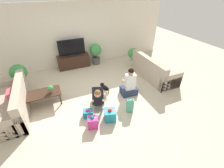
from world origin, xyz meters
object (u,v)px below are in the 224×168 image
at_px(tv_console, 74,61).
at_px(dog, 105,87).
at_px(potted_plant_corner_left, 19,73).
at_px(gift_box_c, 88,113).
at_px(gift_box_b, 110,115).
at_px(coffee_table, 42,94).
at_px(potted_plant_back_right, 96,52).
at_px(gift_bag_a, 130,106).
at_px(sofa_right, 153,70).
at_px(potted_plant_corner_right, 133,54).
at_px(tv, 72,48).
at_px(tabletop_plant, 51,89).
at_px(gift_box_a, 93,122).
at_px(person_kneeling, 98,97).
at_px(person_sitting, 129,85).
at_px(sofa_left, 12,104).

height_order(tv_console, dog, tv_console).
bearing_deg(potted_plant_corner_left, dog, -29.39).
height_order(tv_console, gift_box_c, tv_console).
height_order(dog, gift_box_b, gift_box_b).
xyz_separation_m(coffee_table, dog, (1.92, -0.17, -0.17)).
distance_m(potted_plant_back_right, gift_bag_a, 3.43).
xyz_separation_m(coffee_table, potted_plant_corner_left, (-0.65, 1.28, 0.19)).
xyz_separation_m(sofa_right, tv_console, (-2.68, 2.11, -0.03)).
xyz_separation_m(potted_plant_back_right, potted_plant_corner_left, (-3.03, -0.79, -0.00)).
distance_m(tv_console, potted_plant_corner_left, 2.20).
relative_size(tv_console, potted_plant_corner_right, 1.77).
xyz_separation_m(tv, gift_bag_a, (0.89, -3.46, -0.64)).
xyz_separation_m(potted_plant_corner_right, gift_box_c, (-2.80, -2.41, -0.37)).
xyz_separation_m(potted_plant_back_right, tabletop_plant, (-2.10, -2.13, -0.03)).
bearing_deg(gift_box_c, coffee_table, 135.92).
height_order(sofa_right, tabletop_plant, sofa_right).
bearing_deg(gift_box_a, potted_plant_corner_right, 45.33).
relative_size(tv, dog, 2.29).
relative_size(person_kneeling, person_sitting, 0.82).
height_order(potted_plant_corner_left, gift_bag_a, potted_plant_corner_left).
height_order(sofa_left, tv, tv).
bearing_deg(gift_bag_a, person_kneeling, 140.68).
bearing_deg(gift_box_b, tv_console, 94.09).
relative_size(sofa_left, dog, 4.19).
height_order(person_sitting, gift_box_b, person_sitting).
height_order(sofa_right, tv_console, sofa_right).
bearing_deg(coffee_table, person_sitting, -12.77).
xyz_separation_m(potted_plant_back_right, person_kneeling, (-0.87, -2.80, -0.22)).
relative_size(tv_console, gift_box_a, 3.59).
height_order(coffee_table, gift_box_b, coffee_table).
height_order(dog, gift_box_c, dog).
relative_size(potted_plant_corner_right, gift_box_b, 1.93).
xyz_separation_m(potted_plant_corner_right, gift_box_a, (-2.78, -2.81, -0.32)).
bearing_deg(gift_box_a, tv, 86.02).
height_order(person_kneeling, gift_box_c, person_kneeling).
height_order(person_sitting, gift_box_c, person_sitting).
relative_size(person_kneeling, dog, 1.71).
bearing_deg(dog, gift_bag_a, 89.70).
xyz_separation_m(coffee_table, gift_box_a, (1.11, -1.46, -0.21)).
height_order(sofa_left, potted_plant_back_right, potted_plant_back_right).
height_order(coffee_table, tv_console, tv_console).
relative_size(potted_plant_corner_right, person_kneeling, 0.93).
relative_size(potted_plant_back_right, person_kneeling, 1.14).
bearing_deg(person_sitting, potted_plant_back_right, -79.41).
distance_m(potted_plant_corner_left, gift_box_c, 2.95).
relative_size(person_kneeling, gift_box_a, 2.19).
bearing_deg(potted_plant_corner_right, tabletop_plant, -158.70).
bearing_deg(potted_plant_back_right, gift_bag_a, -92.04).
bearing_deg(potted_plant_corner_left, tv_console, 22.63).
relative_size(coffee_table, potted_plant_corner_left, 1.21).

